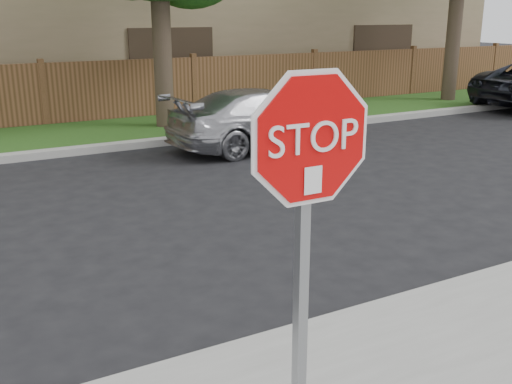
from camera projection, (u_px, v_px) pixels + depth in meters
ground at (288, 335)px, 5.38m from camera, size 90.00×90.00×0.00m
far_curb at (77, 151)px, 12.19m from camera, size 70.00×0.30×0.15m
grass_strip at (60, 137)px, 13.58m from camera, size 70.00×3.00×0.12m
fence at (44, 96)px, 14.70m from camera, size 70.00×0.12×1.60m
stop_sign at (308, 196)px, 3.23m from camera, size 1.01×0.13×2.55m
sedan_right at (266, 118)px, 12.70m from camera, size 4.40×2.04×1.24m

